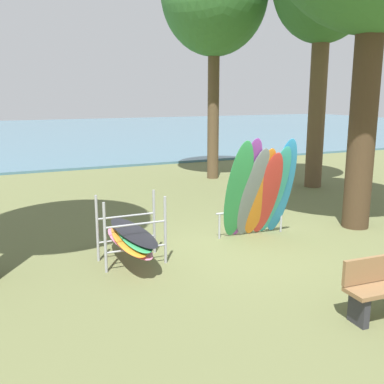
{
  "coord_description": "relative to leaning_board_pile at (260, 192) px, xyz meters",
  "views": [
    {
      "loc": [
        -4.79,
        -7.41,
        3.04
      ],
      "look_at": [
        -1.13,
        0.75,
        1.1
      ],
      "focal_mm": 42.62,
      "sensor_mm": 36.0,
      "label": 1
    }
  ],
  "objects": [
    {
      "name": "lake_water",
      "position": [
        -0.28,
        28.57,
        -0.98
      ],
      "size": [
        80.0,
        36.0,
        0.1
      ],
      "primitive_type": "cube",
      "color": "#477084",
      "rests_on": "ground"
    },
    {
      "name": "leaning_board_pile",
      "position": [
        0.0,
        0.0,
        0.0
      ],
      "size": [
        1.72,
        1.06,
        2.22
      ],
      "color": "#339E56",
      "rests_on": "ground"
    },
    {
      "name": "board_storage_rack",
      "position": [
        -2.85,
        -0.19,
        -0.54
      ],
      "size": [
        1.15,
        2.13,
        1.25
      ],
      "color": "#9EA0A5",
      "rests_on": "ground"
    },
    {
      "name": "ground_plane",
      "position": [
        -0.28,
        -0.46,
        -1.03
      ],
      "size": [
        80.0,
        80.0,
        0.0
      ],
      "primitive_type": "plane",
      "color": "#60663D"
    }
  ]
}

